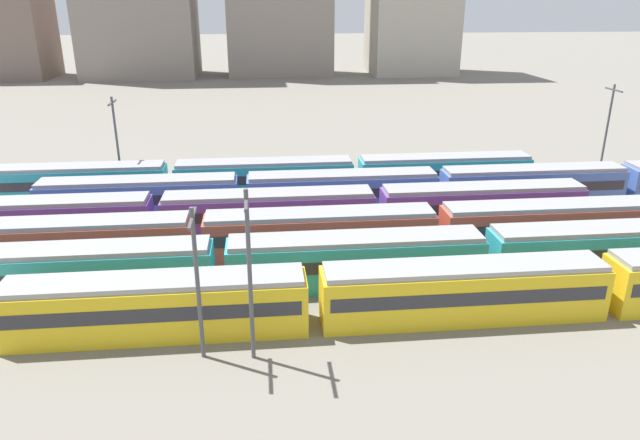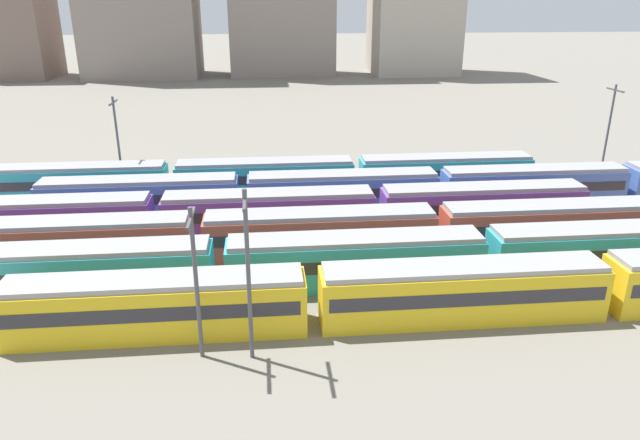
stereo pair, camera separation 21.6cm
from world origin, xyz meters
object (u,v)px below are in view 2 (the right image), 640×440
(train_track_5, at_px, (265,178))
(catenary_pole_2, at_px, (196,277))
(catenary_pole_1, at_px, (118,140))
(train_track_1, at_px, (610,250))
(train_track_4, at_px, (533,185))
(train_track_3, at_px, (269,212))
(catenary_pole_3, at_px, (609,127))
(catenary_pole_0, at_px, (248,269))

(train_track_5, relative_size, catenary_pole_2, 6.17)
(train_track_5, relative_size, catenary_pole_1, 5.60)
(train_track_1, distance_m, train_track_4, 15.65)
(train_track_3, relative_size, train_track_5, 1.00)
(catenary_pole_1, bearing_deg, catenary_pole_2, -70.76)
(catenary_pole_1, bearing_deg, train_track_1, -30.52)
(train_track_5, height_order, catenary_pole_3, catenary_pole_3)
(train_track_1, bearing_deg, train_track_3, 157.21)
(train_track_5, bearing_deg, train_track_4, -11.23)
(catenary_pole_2, distance_m, catenary_pole_3, 52.55)
(catenary_pole_1, bearing_deg, train_track_5, -10.33)
(catenary_pole_1, xyz_separation_m, catenary_pole_3, (52.96, 0.15, 0.23))
(train_track_1, bearing_deg, train_track_4, 85.59)
(train_track_5, bearing_deg, catenary_pole_2, -97.79)
(catenary_pole_0, relative_size, catenary_pole_2, 1.11)
(catenary_pole_0, xyz_separation_m, catenary_pole_1, (-13.82, 31.83, -0.06))
(train_track_4, relative_size, catenary_pole_0, 9.29)
(train_track_1, relative_size, train_track_3, 1.68)
(train_track_1, relative_size, catenary_pole_0, 9.29)
(train_track_1, distance_m, catenary_pole_0, 27.62)
(catenary_pole_0, relative_size, catenary_pole_3, 0.97)
(train_track_3, xyz_separation_m, catenary_pole_3, (37.82, 13.27, 3.86))
(train_track_3, bearing_deg, catenary_pole_0, -94.03)
(catenary_pole_0, height_order, catenary_pole_3, catenary_pole_3)
(train_track_1, height_order, catenary_pole_2, catenary_pole_2)
(catenary_pole_0, bearing_deg, catenary_pole_3, 39.26)
(train_track_5, height_order, catenary_pole_0, catenary_pole_0)
(train_track_4, relative_size, catenary_pole_2, 10.35)
(catenary_pole_1, xyz_separation_m, catenary_pole_2, (10.97, -31.44, -0.47))
(catenary_pole_0, bearing_deg, train_track_3, 85.97)
(catenary_pole_1, bearing_deg, catenary_pole_3, 0.16)
(train_track_4, relative_size, catenary_pole_3, 8.99)
(train_track_4, distance_m, catenary_pole_1, 42.01)
(catenary_pole_2, bearing_deg, train_track_4, 37.99)
(catenary_pole_3, bearing_deg, catenary_pole_2, -143.04)
(train_track_3, distance_m, train_track_4, 26.47)
(train_track_1, height_order, train_track_4, same)
(train_track_5, bearing_deg, catenary_pole_0, -92.13)
(train_track_1, xyz_separation_m, train_track_3, (-24.76, 10.40, -0.00))
(train_track_1, distance_m, catenary_pole_2, 30.15)
(train_track_1, relative_size, train_track_5, 1.68)
(train_track_3, bearing_deg, catenary_pole_1, 139.10)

